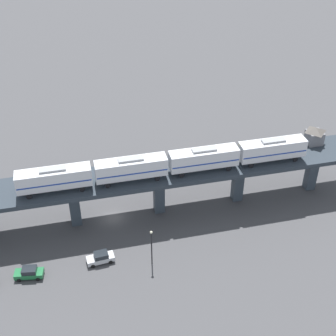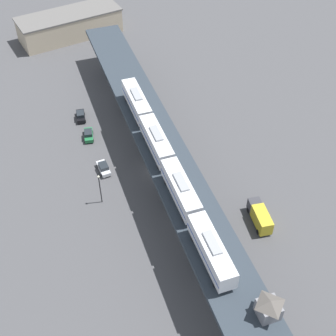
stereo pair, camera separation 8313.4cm
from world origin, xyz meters
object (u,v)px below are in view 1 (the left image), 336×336
Objects in this scene: signal_hut at (315,135)px; delivery_truck at (193,158)px; street_car_green at (29,273)px; street_lamp at (152,245)px; street_car_silver at (101,258)px; subway_train at (168,163)px.

delivery_truck is (12.16, 19.50, -8.73)m from signal_hut.
signal_hut is 0.74× the size of street_car_green.
street_lamp is at bearing 108.86° from signal_hut.
street_lamp is (-2.91, -7.72, 3.17)m from street_car_silver.
street_car_silver is (-0.28, -11.15, 0.00)m from street_car_green.
street_car_silver is at bearing -91.45° from street_car_green.
street_car_green is 41.01m from delivery_truck.
subway_train reaches higher than street_car_silver.
street_car_green is at bearing 106.92° from subway_train.
subway_train is at bearing -29.98° from street_lamp.
street_car_green is (-9.01, 54.61, -9.55)m from signal_hut.
delivery_truck is at bearing -33.68° from street_lamp.
street_lamp is (-12.21, 35.74, -6.38)m from signal_hut.
street_car_green is 0.63× the size of delivery_truck.
signal_hut reaches higher than delivery_truck.
delivery_truck is 29.37m from street_lamp.
street_car_green is 11.16m from street_car_silver.
subway_train is 14.40m from street_lamp.
street_car_green is at bearing 99.37° from signal_hut.
signal_hut is 0.50× the size of street_lamp.
street_lamp is at bearing 146.32° from delivery_truck.
street_car_green is 0.68× the size of street_lamp.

